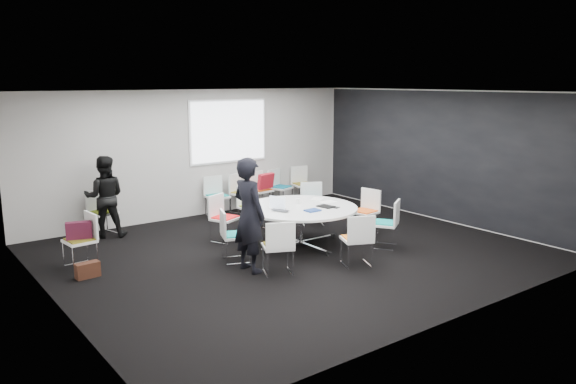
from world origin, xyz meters
TOP-DOWN VIEW (x-y plane):
  - room_shell at (0.09, 0.00)m, footprint 8.08×7.08m
  - conference_table at (0.37, 0.26)m, footprint 2.09×2.09m
  - projection_screen at (0.80, 3.46)m, footprint 1.90×0.03m
  - chair_ring_a at (1.87, 0.11)m, footprint 0.51×0.52m
  - chair_ring_b at (1.50, 1.27)m, footprint 0.62×0.61m
  - chair_ring_c at (0.30, 1.78)m, footprint 0.47×0.46m
  - chair_ring_d at (-0.61, 1.31)m, footprint 0.60×0.59m
  - chair_ring_e at (-1.08, 0.17)m, footprint 0.58×0.59m
  - chair_ring_f at (-0.87, -0.77)m, footprint 0.60×0.60m
  - chair_ring_g at (0.40, -1.22)m, footprint 0.60×0.60m
  - chair_ring_h at (1.52, -0.78)m, footprint 0.63×0.63m
  - chair_back_a at (0.28, 3.17)m, footprint 0.48×0.46m
  - chair_back_b at (0.93, 3.16)m, footprint 0.60×0.59m
  - chair_back_c at (1.45, 3.17)m, footprint 0.49×0.48m
  - chair_back_d at (2.04, 3.16)m, footprint 0.58×0.57m
  - chair_back_e at (2.71, 3.17)m, footprint 0.54×0.53m
  - chair_spare_left at (-3.24, 1.41)m, footprint 0.49×0.50m
  - chair_person_back at (-2.29, 3.14)m, footprint 0.56×0.55m
  - person_main at (-1.14, -0.37)m, footprint 0.50×0.70m
  - person_back at (-2.29, 2.97)m, footprint 0.95×0.86m
  - laptop at (-0.10, 0.19)m, footprint 0.33×0.39m
  - laptop_lid at (-0.10, 0.32)m, footprint 0.16×0.27m
  - notebook_black at (0.73, -0.04)m, footprint 0.26×0.33m
  - tablet_folio at (0.33, -0.15)m, footprint 0.26×0.20m
  - papers_right at (1.03, 0.58)m, footprint 0.37×0.35m
  - papers_front at (1.04, 0.26)m, footprint 0.31×0.22m
  - cup at (0.51, 0.49)m, footprint 0.08×0.08m
  - phone at (0.84, -0.22)m, footprint 0.16×0.12m
  - maroon_bag at (-3.26, 1.41)m, footprint 0.42×0.25m
  - brown_bag at (-3.33, 0.85)m, footprint 0.37×0.18m
  - red_jacket at (1.45, 2.94)m, footprint 0.46×0.24m

SIDE VIEW (x-z plane):
  - brown_bag at x=-3.33m, z-range 0.00..0.24m
  - chair_ring_a at x=1.87m, z-range -0.16..0.72m
  - chair_ring_b at x=1.50m, z-range -0.16..0.72m
  - chair_ring_c at x=0.30m, z-range -0.16..0.72m
  - chair_ring_d at x=-0.61m, z-range -0.16..0.72m
  - chair_ring_e at x=-1.08m, z-range -0.16..0.72m
  - chair_ring_f at x=-0.87m, z-range -0.16..0.72m
  - chair_ring_g at x=0.40m, z-range -0.16..0.72m
  - chair_ring_h at x=1.52m, z-range -0.16..0.72m
  - chair_back_a at x=0.28m, z-range -0.16..0.72m
  - chair_back_b at x=0.93m, z-range -0.16..0.72m
  - chair_back_c at x=1.45m, z-range -0.16..0.72m
  - chair_back_d at x=2.04m, z-range -0.16..0.72m
  - chair_back_e at x=2.71m, z-range -0.16..0.72m
  - chair_spare_left at x=-3.24m, z-range -0.16..0.72m
  - chair_person_back at x=-2.29m, z-range -0.16..0.72m
  - conference_table at x=0.37m, z-range 0.16..0.89m
  - maroon_bag at x=-3.26m, z-range 0.48..0.76m
  - red_jacket at x=1.45m, z-range 0.52..0.88m
  - papers_right at x=1.03m, z-range 0.73..0.73m
  - papers_front at x=1.04m, z-range 0.73..0.73m
  - phone at x=0.84m, z-range 0.73..0.74m
  - notebook_black at x=0.73m, z-range 0.73..0.75m
  - laptop at x=-0.10m, z-range 0.73..0.76m
  - tablet_folio at x=0.33m, z-range 0.73..0.76m
  - cup at x=0.51m, z-range 0.73..0.82m
  - person_back at x=-2.29m, z-range 0.00..1.59m
  - laptop_lid at x=-0.10m, z-range 0.75..0.97m
  - person_main at x=-1.14m, z-range 0.00..1.83m
  - room_shell at x=0.09m, z-range -0.04..2.84m
  - projection_screen at x=0.80m, z-range 1.17..2.53m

